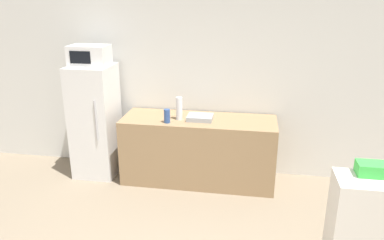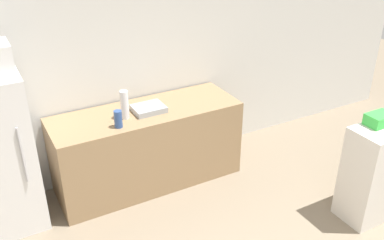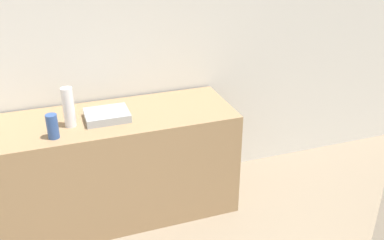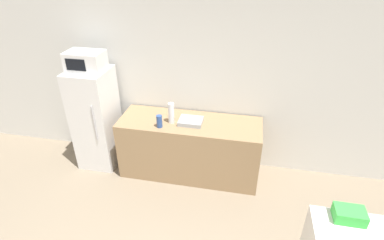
% 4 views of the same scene
% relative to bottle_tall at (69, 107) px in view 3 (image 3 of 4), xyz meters
% --- Properties ---
extents(wall_back, '(8.00, 0.06, 2.60)m').
position_rel_bottle_tall_xyz_m(wall_back, '(0.29, 0.46, 0.26)').
color(wall_back, silver).
rests_on(wall_back, ground_plane).
extents(counter, '(2.03, 0.70, 0.89)m').
position_rel_bottle_tall_xyz_m(counter, '(0.25, 0.06, -0.59)').
color(counter, '#937551').
rests_on(counter, ground_plane).
extents(sink_basin, '(0.33, 0.27, 0.06)m').
position_rel_bottle_tall_xyz_m(sink_basin, '(0.27, 0.03, -0.12)').
color(sink_basin, '#9EA3A8').
rests_on(sink_basin, counter).
extents(bottle_tall, '(0.08, 0.08, 0.30)m').
position_rel_bottle_tall_xyz_m(bottle_tall, '(0.00, 0.00, 0.00)').
color(bottle_tall, silver).
rests_on(bottle_tall, counter).
extents(bottle_short, '(0.08, 0.08, 0.18)m').
position_rel_bottle_tall_xyz_m(bottle_short, '(-0.13, -0.15, -0.06)').
color(bottle_short, '#2D4C8C').
rests_on(bottle_short, counter).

